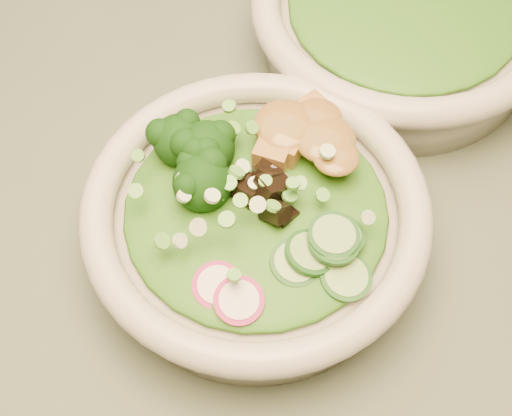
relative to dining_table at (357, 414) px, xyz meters
The scene contains 12 objects.
dining_table is the anchor object (origin of this frame).
salad_bowl 0.19m from the dining_table, 167.46° to the left, with size 0.23×0.23×0.06m.
side_bowl 0.31m from the dining_table, 117.04° to the left, with size 0.24×0.24×0.07m.
lettuce_bed 0.20m from the dining_table, 167.46° to the left, with size 0.17×0.17×0.02m, color #1B6214.
side_lettuce 0.32m from the dining_table, 117.04° to the left, with size 0.16×0.16×0.02m, color #1B6214.
broccoli_florets 0.25m from the dining_table, behind, with size 0.07×0.06×0.04m, color black, non-canonical shape.
radish_slices 0.20m from the dining_table, 164.10° to the right, with size 0.09×0.03×0.02m, color #980B48, non-canonical shape.
cucumber_slices 0.19m from the dining_table, 155.18° to the left, with size 0.06×0.06×0.03m, color #8EB766, non-canonical shape.
mushroom_heap 0.21m from the dining_table, 162.69° to the left, with size 0.06×0.06×0.03m, color black, non-canonical shape.
tofu_cubes 0.22m from the dining_table, 145.59° to the left, with size 0.08×0.05×0.03m, color #A56E37, non-canonical shape.
peanut_sauce 0.23m from the dining_table, 145.59° to the left, with size 0.06×0.05×0.01m, color brown.
scallion_garnish 0.22m from the dining_table, 167.46° to the left, with size 0.16×0.16×0.02m, color #5DAD3D, non-canonical shape.
Camera 1 is at (0.03, -0.18, 1.19)m, focal length 50.00 mm.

